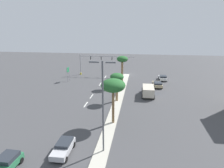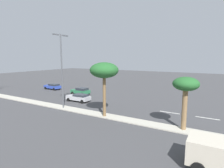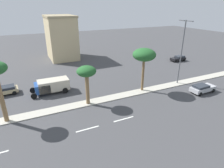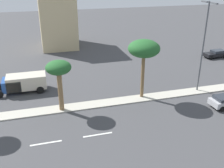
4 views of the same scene
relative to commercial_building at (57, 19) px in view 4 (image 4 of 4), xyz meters
The scene contains 10 objects.
ground_plane 28.64m from the commercial_building, 14.33° to the left, with size 160.00×160.00×0.00m, color #424244.
median_curb 32.21m from the commercial_building, 30.94° to the left, with size 1.80×84.30×0.12m, color #B7B2A3.
lane_stripe_mid 33.93m from the commercial_building, ahead, with size 0.20×2.80×0.01m, color silver.
lane_stripe_rear 33.65m from the commercial_building, ahead, with size 0.20×2.80×0.01m, color silver.
commercial_building is the anchor object (origin of this frame).
palm_tree_left 27.59m from the commercial_building, ahead, with size 2.69×2.69×5.67m.
palm_tree_near 27.89m from the commercial_building, 15.36° to the left, with size 3.66×3.66×7.05m.
street_lamp_leading 30.94m from the commercial_building, 29.00° to the left, with size 2.90×0.24×10.99m.
sedan_black_inboard 30.72m from the commercial_building, 58.98° to the left, with size 2.02×4.13×1.33m.
box_truck 22.52m from the commercial_building, 17.18° to the right, with size 2.64×6.09×2.18m.
Camera 4 is at (26.29, 21.85, 14.30)m, focal length 41.96 mm.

